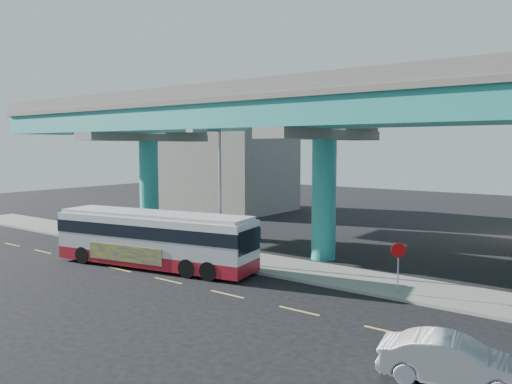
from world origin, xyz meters
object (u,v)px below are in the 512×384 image
Objects in this scene: sedan at (454,361)px; street_lamp at (213,176)px; stop_sign at (398,257)px; transit_bus at (154,237)px; parked_car at (151,232)px.

sedan is 17.24m from street_lamp.
sedan is 8.71m from stop_sign.
street_lamp is at bearing 55.01° from sedan.
stop_sign is (-4.51, 7.36, 1.17)m from sedan.
sedan is at bearing -24.58° from transit_bus.
stop_sign is (10.73, 0.75, -3.43)m from street_lamp.
street_lamp reaches higher than transit_bus.
parked_car is at bearing 129.40° from transit_bus.
stop_sign is at bearing 1.52° from transit_bus.
transit_bus is 6.93m from parked_car.
parked_car is at bearing 166.67° from stop_sign.
transit_bus is at bearing -176.54° from stop_sign.
sedan is 0.99× the size of parked_car.
transit_bus is 13.76m from stop_sign.
street_lamp is (2.72, 2.14, 3.55)m from transit_bus.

